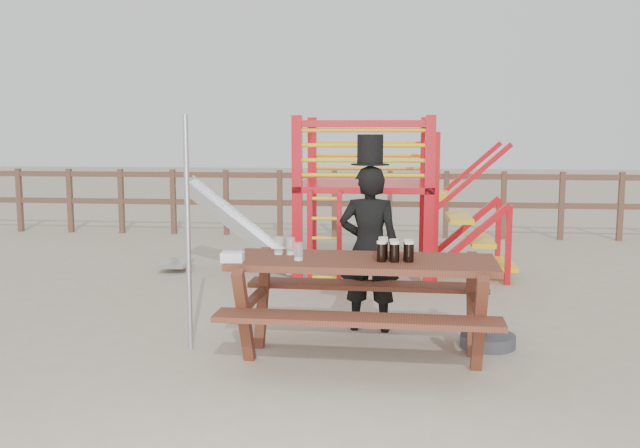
{
  "coord_description": "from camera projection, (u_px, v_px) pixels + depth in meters",
  "views": [
    {
      "loc": [
        0.58,
        -5.79,
        1.93
      ],
      "look_at": [
        -0.11,
        0.8,
        1.05
      ],
      "focal_mm": 40.0,
      "sensor_mm": 36.0,
      "label": 1
    }
  ],
  "objects": [
    {
      "name": "ground",
      "position": [
        323.0,
        359.0,
        6.02
      ],
      "size": [
        60.0,
        60.0,
        0.0
      ],
      "primitive_type": "plane",
      "color": "tan",
      "rests_on": "ground"
    },
    {
      "name": "back_fence",
      "position": [
        362.0,
        196.0,
        12.82
      ],
      "size": [
        15.09,
        0.09,
        1.2
      ],
      "color": "brown",
      "rests_on": "ground"
    },
    {
      "name": "playground_fort",
      "position": [
        360.0,
        195.0,
        9.4
      ],
      "size": [
        4.71,
        1.84,
        2.1
      ],
      "color": "red",
      "rests_on": "ground"
    },
    {
      "name": "picnic_table",
      "position": [
        363.0,
        296.0,
        6.0
      ],
      "size": [
        2.24,
        1.58,
        0.85
      ],
      "rotation": [
        0.0,
        0.0,
        -0.03
      ],
      "color": "brown",
      "rests_on": "ground"
    },
    {
      "name": "man_with_hat",
      "position": [
        369.0,
        244.0,
        6.8
      ],
      "size": [
        0.61,
        0.43,
        1.89
      ],
      "rotation": [
        0.0,
        0.0,
        3.05
      ],
      "color": "black",
      "rests_on": "ground"
    },
    {
      "name": "metal_pole",
      "position": [
        188.0,
        234.0,
        6.17
      ],
      "size": [
        0.05,
        0.05,
        2.06
      ],
      "primitive_type": "cylinder",
      "color": "#B2B2B7",
      "rests_on": "ground"
    },
    {
      "name": "parasol_base",
      "position": [
        488.0,
        340.0,
        6.36
      ],
      "size": [
        0.49,
        0.49,
        0.21
      ],
      "color": "#3B3B41",
      "rests_on": "ground"
    },
    {
      "name": "paper_bag",
      "position": [
        232.0,
        257.0,
        5.83
      ],
      "size": [
        0.19,
        0.15,
        0.08
      ],
      "primitive_type": "cube",
      "rotation": [
        0.0,
        0.0,
        0.05
      ],
      "color": "white",
      "rests_on": "picnic_table"
    },
    {
      "name": "stout_pints",
      "position": [
        393.0,
        250.0,
        5.89
      ],
      "size": [
        0.3,
        0.29,
        0.17
      ],
      "color": "black",
      "rests_on": "picnic_table"
    },
    {
      "name": "empty_glasses",
      "position": [
        289.0,
        248.0,
        6.07
      ],
      "size": [
        0.29,
        0.34,
        0.15
      ],
      "color": "silver",
      "rests_on": "picnic_table"
    }
  ]
}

